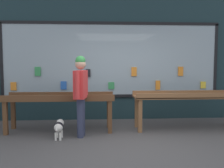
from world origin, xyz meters
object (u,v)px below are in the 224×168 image
object	(u,v)px
display_table_left	(60,101)
small_dog	(59,127)
display_table_right	(186,99)
person_browsing	(81,89)

from	to	relation	value
display_table_left	small_dog	xyz separation A→B (m)	(0.06, -0.60, -0.45)
display_table_right	person_browsing	size ratio (longest dim) A/B	1.44
display_table_left	small_dog	world-z (taller)	display_table_left
person_browsing	small_dog	world-z (taller)	person_browsing
display_table_left	display_table_right	world-z (taller)	display_table_right
small_dog	display_table_right	bearing A→B (deg)	-77.03
person_browsing	small_dog	distance (m)	0.90
person_browsing	display_table_left	bearing A→B (deg)	56.66
display_table_left	person_browsing	world-z (taller)	person_browsing
display_table_right	person_browsing	bearing A→B (deg)	-169.11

